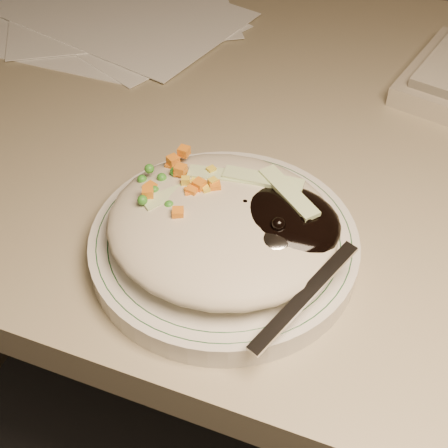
% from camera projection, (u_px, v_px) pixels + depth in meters
% --- Properties ---
extents(desk, '(1.40, 0.70, 0.74)m').
position_uv_depth(desk, '(353.00, 263.00, 0.80)').
color(desk, gray).
rests_on(desk, ground).
extents(plate, '(0.23, 0.23, 0.02)m').
position_uv_depth(plate, '(224.00, 245.00, 0.54)').
color(plate, silver).
rests_on(plate, desk).
extents(plate_rim, '(0.22, 0.22, 0.00)m').
position_uv_depth(plate_rim, '(224.00, 237.00, 0.53)').
color(plate_rim, '#144723').
rests_on(plate_rim, plate).
extents(meal, '(0.21, 0.19, 0.05)m').
position_uv_depth(meal, '(228.00, 221.00, 0.51)').
color(meal, '#BEB69A').
rests_on(meal, plate).
extents(papers, '(0.40, 0.34, 0.00)m').
position_uv_depth(papers, '(107.00, 16.00, 0.85)').
color(papers, white).
rests_on(papers, desk).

